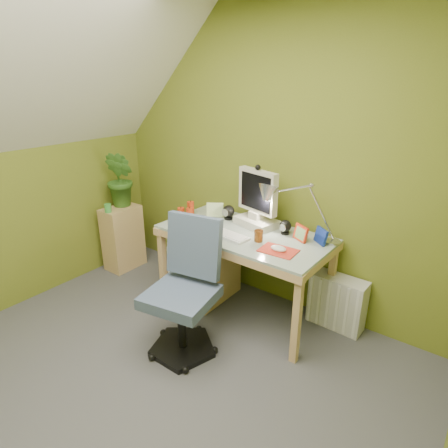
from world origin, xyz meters
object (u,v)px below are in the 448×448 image
Objects in this scene: potted_plant at (121,179)px; task_chair at (180,295)px; desk at (243,273)px; desk_lamp at (311,198)px; monitor at (258,193)px; radiator at (337,302)px; side_ledge at (123,238)px.

task_chair is at bearing -25.47° from potted_plant.
potted_plant is at bearing -177.81° from desk.
desk_lamp is at bearing 6.26° from potted_plant.
desk_lamp is (0.45, 0.00, 0.04)m from monitor.
desk is at bearing -156.62° from radiator.
potted_plant is 0.61× the size of task_chair.
desk is 1.43m from side_ledge.
radiator is (0.76, 0.94, -0.25)m from task_chair.
potted_plant is 2.26m from radiator.
desk_lamp is 1.49× the size of radiator.
potted_plant reaches higher than side_ledge.
side_ledge is 1.52× the size of radiator.
potted_plant is 1.30× the size of radiator.
monitor is at bearing -167.46° from desk_lamp.
task_chair is at bearing -94.28° from desk.
potted_plant is at bearing 90.00° from side_ledge.
potted_plant is at bearing 143.83° from task_chair.
desk_lamp reaches higher than side_ledge.
side_ledge is (-1.87, -0.26, -0.71)m from desk_lamp.
desk is 2.41× the size of potted_plant.
monitor is at bearing -170.37° from radiator.
potted_plant is (0.00, 0.05, 0.60)m from side_ledge.
desk is 2.11× the size of desk_lamp.
radiator is (2.13, 0.35, -0.11)m from side_ledge.
monitor is 0.84× the size of side_ledge.
radiator is at bearing 22.24° from desk.
potted_plant is 1.58m from task_chair.
desk is 0.76m from radiator.
monitor is 1.28× the size of radiator.
side_ledge is (-1.42, -0.08, -0.04)m from desk.
desk is at bearing 1.03° from potted_plant.
side_ledge is (-1.42, -0.26, -0.66)m from monitor.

